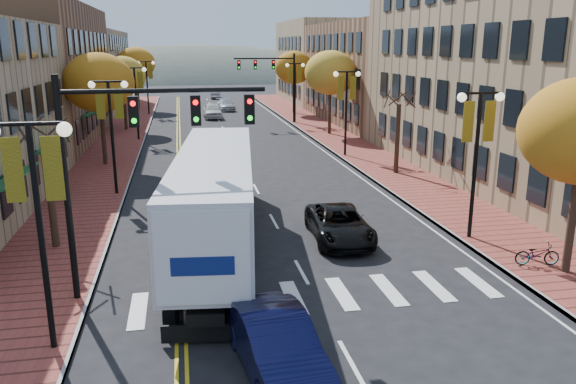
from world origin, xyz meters
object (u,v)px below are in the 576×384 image
semi_truck (217,190)px  navy_sedan (276,345)px  black_suv (339,224)px  bicycle (537,254)px

semi_truck → navy_sedan: semi_truck is taller
navy_sedan → black_suv: bearing=57.7°
navy_sedan → bicycle: (10.27, 4.76, -0.20)m
black_suv → bicycle: size_ratio=3.09×
black_suv → navy_sedan: bearing=-111.5°
navy_sedan → black_suv: 10.01m
semi_truck → navy_sedan: (0.78, -9.14, -1.59)m
semi_truck → navy_sedan: bearing=-78.8°
black_suv → bicycle: (6.09, -4.34, -0.11)m
semi_truck → black_suv: (4.95, -0.04, -1.67)m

